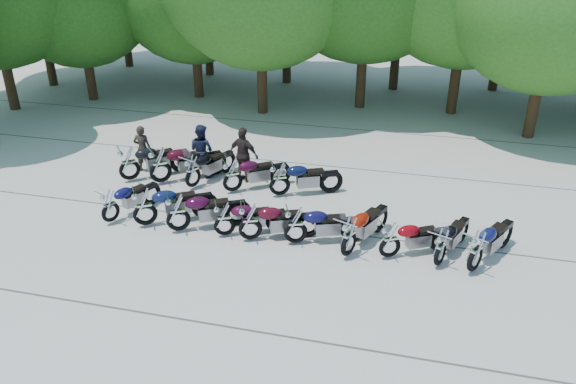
% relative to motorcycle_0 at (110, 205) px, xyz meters
% --- Properties ---
extents(ground, '(90.00, 90.00, 0.00)m').
position_rel_motorcycle_0_xyz_m(ground, '(4.96, -0.51, -0.58)').
color(ground, '#A7A297').
rests_on(ground, ground).
extents(motorcycle_0, '(1.39, 2.13, 1.16)m').
position_rel_motorcycle_0_xyz_m(motorcycle_0, '(0.00, 0.00, 0.00)').
color(motorcycle_0, '#0E0E3E').
rests_on(motorcycle_0, ground).
extents(motorcycle_1, '(2.37, 1.87, 1.33)m').
position_rel_motorcycle_0_xyz_m(motorcycle_1, '(1.07, 0.04, 0.08)').
color(motorcycle_1, '#0D163D').
rests_on(motorcycle_1, ground).
extents(motorcycle_2, '(2.37, 1.73, 1.31)m').
position_rel_motorcycle_0_xyz_m(motorcycle_2, '(2.10, -0.03, 0.07)').
color(motorcycle_2, '#31061F').
rests_on(motorcycle_2, ground).
extents(motorcycle_3, '(2.12, 1.44, 1.16)m').
position_rel_motorcycle_0_xyz_m(motorcycle_3, '(3.41, 0.05, -0.00)').
color(motorcycle_3, '#390721').
rests_on(motorcycle_3, ground).
extents(motorcycle_4, '(2.29, 1.46, 1.25)m').
position_rel_motorcycle_0_xyz_m(motorcycle_4, '(4.16, -0.01, 0.04)').
color(motorcycle_4, '#3E0814').
rests_on(motorcycle_4, ground).
extents(motorcycle_5, '(2.28, 1.40, 1.24)m').
position_rel_motorcycle_0_xyz_m(motorcycle_5, '(5.38, 0.12, 0.04)').
color(motorcycle_5, '#0F0C38').
rests_on(motorcycle_5, ground).
extents(motorcycle_6, '(1.53, 2.37, 1.29)m').
position_rel_motorcycle_0_xyz_m(motorcycle_6, '(6.83, -0.14, 0.06)').
color(motorcycle_6, '#8F1505').
rests_on(motorcycle_6, ground).
extents(motorcycle_7, '(2.08, 1.53, 1.15)m').
position_rel_motorcycle_0_xyz_m(motorcycle_7, '(7.87, 0.02, -0.01)').
color(motorcycle_7, maroon).
rests_on(motorcycle_7, ground).
extents(motorcycle_8, '(1.37, 2.14, 1.16)m').
position_rel_motorcycle_0_xyz_m(motorcycle_8, '(9.11, -0.03, 0.00)').
color(motorcycle_8, black).
rests_on(motorcycle_8, ground).
extents(motorcycle_9, '(1.73, 2.32, 1.29)m').
position_rel_motorcycle_0_xyz_m(motorcycle_9, '(9.93, -0.11, 0.06)').
color(motorcycle_9, '#0D113D').
rests_on(motorcycle_9, ground).
extents(motorcycle_10, '(2.32, 2.15, 1.37)m').
position_rel_motorcycle_0_xyz_m(motorcycle_10, '(-0.83, 2.68, 0.11)').
color(motorcycle_10, black).
rests_on(motorcycle_10, ground).
extents(motorcycle_11, '(2.46, 2.17, 1.43)m').
position_rel_motorcycle_0_xyz_m(motorcycle_11, '(0.26, 2.74, 0.13)').
color(motorcycle_11, '#370712').
rests_on(motorcycle_11, ground).
extents(motorcycle_12, '(1.51, 2.33, 1.27)m').
position_rel_motorcycle_0_xyz_m(motorcycle_12, '(1.39, 2.70, 0.05)').
color(motorcycle_12, black).
rests_on(motorcycle_12, ground).
extents(motorcycle_13, '(2.21, 1.89, 1.27)m').
position_rel_motorcycle_0_xyz_m(motorcycle_13, '(2.74, 2.69, 0.05)').
color(motorcycle_13, '#35071E').
rests_on(motorcycle_13, ground).
extents(motorcycle_14, '(2.36, 1.57, 1.29)m').
position_rel_motorcycle_0_xyz_m(motorcycle_14, '(4.25, 2.77, 0.06)').
color(motorcycle_14, '#0C1234').
rests_on(motorcycle_14, ground).
extents(rider_0, '(0.65, 0.47, 1.64)m').
position_rel_motorcycle_0_xyz_m(rider_0, '(-0.77, 3.58, 0.24)').
color(rider_0, black).
rests_on(rider_0, ground).
extents(rider_1, '(1.04, 0.92, 1.80)m').
position_rel_motorcycle_0_xyz_m(rider_1, '(1.30, 3.75, 0.32)').
color(rider_1, '#1B2139').
rests_on(rider_1, ground).
extents(rider_2, '(1.17, 0.72, 1.86)m').
position_rel_motorcycle_0_xyz_m(rider_2, '(2.82, 3.62, 0.35)').
color(rider_2, black).
rests_on(rider_2, ground).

